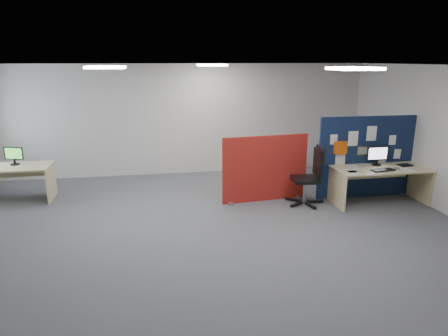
{
  "coord_description": "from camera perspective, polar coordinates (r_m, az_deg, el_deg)",
  "views": [
    {
      "loc": [
        -0.75,
        -6.31,
        2.8
      ],
      "look_at": [
        0.36,
        0.17,
        1.0
      ],
      "focal_mm": 32.0,
      "sensor_mm": 36.0,
      "label": 1
    }
  ],
  "objects": [
    {
      "name": "keyboard",
      "position": [
        8.24,
        21.76,
        -0.26
      ],
      "size": [
        0.47,
        0.24,
        0.02
      ],
      "primitive_type": "cube",
      "rotation": [
        0.0,
        0.0,
        0.14
      ],
      "color": "black",
      "rests_on": "main_desk"
    },
    {
      "name": "mouse",
      "position": [
        8.45,
        23.43,
        -0.05
      ],
      "size": [
        0.11,
        0.08,
        0.03
      ],
      "primitive_type": "cube",
      "rotation": [
        0.0,
        0.0,
        -0.25
      ],
      "color": "gray",
      "rests_on": "main_desk"
    },
    {
      "name": "monitor_main",
      "position": [
        8.56,
        21.06,
        1.77
      ],
      "size": [
        0.44,
        0.18,
        0.39
      ],
      "rotation": [
        0.0,
        0.0,
        0.02
      ],
      "color": "black",
      "rests_on": "main_desk"
    },
    {
      "name": "wall_front",
      "position": [
        3.25,
        4.7,
        -11.24
      ],
      "size": [
        9.0,
        0.02,
        2.7
      ],
      "primitive_type": "cube",
      "color": "silver",
      "rests_on": "floor"
    },
    {
      "name": "office_chair",
      "position": [
        8.01,
        12.38,
        -0.61
      ],
      "size": [
        0.74,
        0.76,
        1.15
      ],
      "rotation": [
        0.0,
        0.0,
        -0.09
      ],
      "color": "black",
      "rests_on": "floor"
    },
    {
      "name": "ceiling",
      "position": [
        6.35,
        -3.08,
        14.4
      ],
      "size": [
        9.0,
        7.0,
        0.02
      ],
      "primitive_type": "cube",
      "color": "white",
      "rests_on": "wall_back"
    },
    {
      "name": "main_desk",
      "position": [
        8.51,
        21.26,
        -0.99
      ],
      "size": [
        1.85,
        0.82,
        0.73
      ],
      "color": "#D6C189",
      "rests_on": "floor"
    },
    {
      "name": "monitor_second",
      "position": [
        9.08,
        -27.84,
        1.65
      ],
      "size": [
        0.39,
        0.18,
        0.36
      ],
      "rotation": [
        0.0,
        0.0,
        -0.31
      ],
      "color": "black",
      "rests_on": "second_desk"
    },
    {
      "name": "second_desk",
      "position": [
        9.12,
        -28.15,
        -0.82
      ],
      "size": [
        1.57,
        0.79,
        0.73
      ],
      "color": "#D6C189",
      "rests_on": "floor"
    },
    {
      "name": "wall_back",
      "position": [
        9.94,
        -5.37,
        6.86
      ],
      "size": [
        9.0,
        0.02,
        2.7
      ],
      "primitive_type": "cube",
      "color": "silver",
      "rests_on": "floor"
    },
    {
      "name": "red_divider",
      "position": [
        8.06,
        5.92,
        -0.15
      ],
      "size": [
        1.79,
        0.3,
        1.34
      ],
      "rotation": [
        0.0,
        0.0,
        0.11
      ],
      "color": "maroon",
      "rests_on": "floor"
    },
    {
      "name": "desk_papers",
      "position": [
        8.28,
        20.01,
        -0.09
      ],
      "size": [
        1.37,
        0.82,
        0.0
      ],
      "color": "white",
      "rests_on": "main_desk"
    },
    {
      "name": "paper_tray",
      "position": [
        8.81,
        24.41,
        0.39
      ],
      "size": [
        0.31,
        0.27,
        0.01
      ],
      "primitive_type": "cube",
      "rotation": [
        0.0,
        0.0,
        0.18
      ],
      "color": "black",
      "rests_on": "main_desk"
    },
    {
      "name": "floor",
      "position": [
        6.94,
        -2.76,
        -8.49
      ],
      "size": [
        9.0,
        9.0,
        0.0
      ],
      "primitive_type": "plane",
      "color": "#57595F",
      "rests_on": "ground"
    },
    {
      "name": "navy_divider",
      "position": [
        8.69,
        19.53,
        1.45
      ],
      "size": [
        2.05,
        0.3,
        1.69
      ],
      "color": "#101C3A",
      "rests_on": "floor"
    },
    {
      "name": "ceiling_lights",
      "position": [
        7.06,
        -0.97,
        14.26
      ],
      "size": [
        4.1,
        4.1,
        0.04
      ],
      "color": "white",
      "rests_on": "ceiling"
    }
  ]
}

